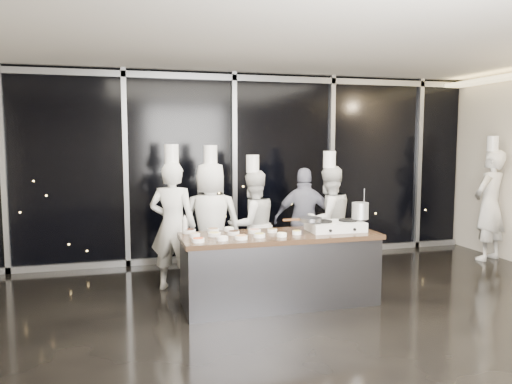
# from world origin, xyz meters

# --- Properties ---
(ground) EXTENTS (9.00, 9.00, 0.00)m
(ground) POSITION_xyz_m (0.00, 0.00, 0.00)
(ground) COLOR black
(ground) RESTS_ON ground
(room_shell) EXTENTS (9.02, 7.02, 3.21)m
(room_shell) POSITION_xyz_m (0.18, 0.00, 2.25)
(room_shell) COLOR beige
(room_shell) RESTS_ON ground
(window_wall) EXTENTS (8.90, 0.11, 3.20)m
(window_wall) POSITION_xyz_m (0.00, 3.43, 1.60)
(window_wall) COLOR black
(window_wall) RESTS_ON ground
(demo_counter) EXTENTS (2.46, 0.86, 0.90)m
(demo_counter) POSITION_xyz_m (0.00, 0.90, 0.45)
(demo_counter) COLOR #39393E
(demo_counter) RESTS_ON ground
(stove) EXTENTS (0.71, 0.46, 0.14)m
(stove) POSITION_xyz_m (0.74, 0.90, 0.96)
(stove) COLOR silver
(stove) RESTS_ON demo_counter
(frying_pan) EXTENTS (0.51, 0.30, 0.05)m
(frying_pan) POSITION_xyz_m (0.38, 0.88, 1.06)
(frying_pan) COLOR slate
(frying_pan) RESTS_ON stove
(stock_pot) EXTENTS (0.22, 0.22, 0.21)m
(stock_pot) POSITION_xyz_m (1.09, 0.89, 1.15)
(stock_pot) COLOR silver
(stock_pot) RESTS_ON stove
(prep_bowls) EXTENTS (1.41, 0.75, 0.05)m
(prep_bowls) POSITION_xyz_m (-0.61, 0.94, 0.93)
(prep_bowls) COLOR white
(prep_bowls) RESTS_ON demo_counter
(squeeze_bottle) EXTENTS (0.07, 0.07, 0.24)m
(squeeze_bottle) POSITION_xyz_m (-1.14, 1.24, 1.01)
(squeeze_bottle) COLOR silver
(squeeze_bottle) RESTS_ON demo_counter
(chef_far_left) EXTENTS (0.76, 0.64, 2.00)m
(chef_far_left) POSITION_xyz_m (-1.22, 1.91, 0.91)
(chef_far_left) COLOR silver
(chef_far_left) RESTS_ON ground
(chef_left) EXTENTS (0.96, 0.73, 1.99)m
(chef_left) POSITION_xyz_m (-0.65, 2.07, 0.89)
(chef_left) COLOR silver
(chef_left) RESTS_ON ground
(chef_center) EXTENTS (0.91, 0.78, 1.84)m
(chef_center) POSITION_xyz_m (-0.02, 2.13, 0.82)
(chef_center) COLOR silver
(chef_center) RESTS_ON ground
(guest) EXTENTS (1.03, 0.69, 1.63)m
(guest) POSITION_xyz_m (0.87, 2.29, 0.82)
(guest) COLOR #141637
(guest) RESTS_ON ground
(chef_right) EXTENTS (0.92, 0.78, 1.90)m
(chef_right) POSITION_xyz_m (1.16, 2.05, 0.84)
(chef_right) COLOR silver
(chef_right) RESTS_ON ground
(chef_side) EXTENTS (0.81, 0.67, 2.13)m
(chef_side) POSITION_xyz_m (4.20, 2.17, 0.97)
(chef_side) COLOR silver
(chef_side) RESTS_ON ground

